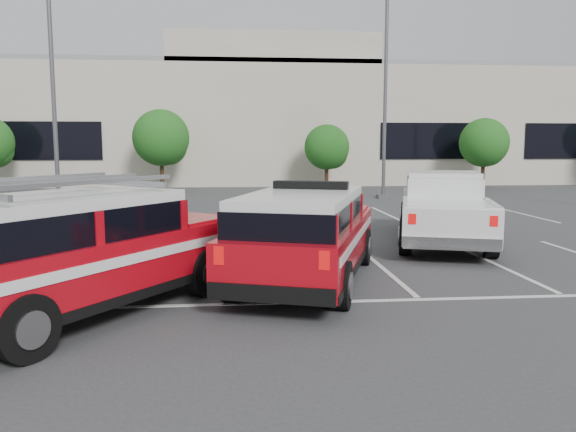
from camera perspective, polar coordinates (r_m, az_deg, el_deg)
name	(u,v)px	position (r m, az deg, el deg)	size (l,w,h in m)	color
ground	(261,268)	(12.59, -2.78, -5.30)	(120.00, 120.00, 0.00)	#353538
stall_markings	(254,236)	(17.01, -3.42, -2.00)	(23.00, 15.00, 0.01)	silver
convention_building	(245,119)	(44.20, -4.36, 9.78)	(60.00, 16.99, 13.20)	beige
tree_mid_left	(163,140)	(34.61, -12.61, 7.57)	(3.37, 3.37, 4.85)	#3F2B19
tree_mid_right	(328,149)	(34.79, 4.09, 6.83)	(2.77, 2.77, 3.99)	#3F2B19
tree_right	(485,144)	(37.71, 19.38, 6.88)	(3.07, 3.07, 4.42)	#3F2B19
light_pole_left	(53,85)	(25.53, -22.78, 12.19)	(0.90, 0.60, 10.24)	#59595E
light_pole_mid	(385,96)	(29.37, 9.85, 11.92)	(0.90, 0.60, 10.24)	#59595E
fire_chief_suv	(306,242)	(11.16, 1.83, -2.65)	(3.75, 6.04, 2.00)	#A50812
white_pickup	(443,215)	(16.37, 15.47, 0.13)	(3.99, 6.76, 1.96)	silver
ladder_suv	(78,261)	(9.59, -20.59, -4.28)	(5.06, 5.91, 2.23)	#A50812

